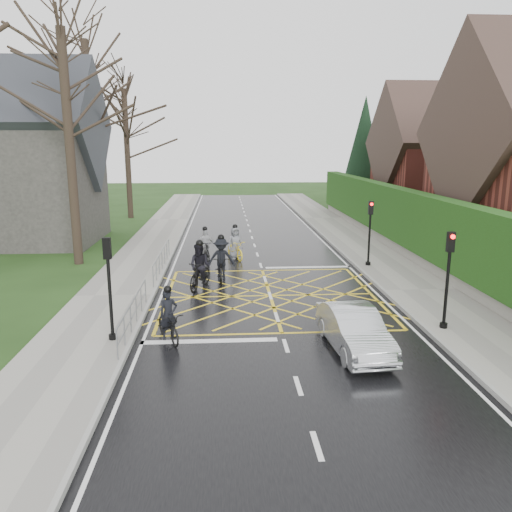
{
  "coord_description": "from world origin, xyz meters",
  "views": [
    {
      "loc": [
        -1.76,
        -18.64,
        5.78
      ],
      "look_at": [
        -0.47,
        1.37,
        1.3
      ],
      "focal_mm": 35.0,
      "sensor_mm": 36.0,
      "label": 1
    }
  ],
  "objects": [
    {
      "name": "tree_mid",
      "position": [
        -10.0,
        14.0,
        8.63
      ],
      "size": [
        10.08,
        10.08,
        12.48
      ],
      "color": "black",
      "rests_on": "ground"
    },
    {
      "name": "cyclist_lead",
      "position": [
        -1.21,
        6.55,
        0.63
      ],
      "size": [
        1.29,
        1.97,
        1.81
      ],
      "rotation": [
        0.0,
        0.0,
        0.37
      ],
      "color": "yellow",
      "rests_on": "ground"
    },
    {
      "name": "hedge",
      "position": [
        7.75,
        6.0,
        2.1
      ],
      "size": [
        0.9,
        38.0,
        2.8
      ],
      "primitive_type": "cube",
      "color": "#1C3C10",
      "rests_on": "stone_wall"
    },
    {
      "name": "sidewalk_left",
      "position": [
        -6.0,
        0.0,
        0.07
      ],
      "size": [
        3.0,
        80.0,
        0.15
      ],
      "primitive_type": "cube",
      "color": "gray",
      "rests_on": "ground"
    },
    {
      "name": "tree_far",
      "position": [
        -9.3,
        22.0,
        7.19
      ],
      "size": [
        8.4,
        8.4,
        10.4
      ],
      "color": "black",
      "rests_on": "ground"
    },
    {
      "name": "conifer",
      "position": [
        10.75,
        26.0,
        4.99
      ],
      "size": [
        4.6,
        4.6,
        10.0
      ],
      "color": "black",
      "rests_on": "ground"
    },
    {
      "name": "cyclist_mid",
      "position": [
        -1.91,
        2.51,
        0.74
      ],
      "size": [
        1.2,
        2.08,
        2.02
      ],
      "rotation": [
        0.0,
        0.0,
        0.01
      ],
      "color": "black",
      "rests_on": "ground"
    },
    {
      "name": "cyclist_rear",
      "position": [
        -3.47,
        -4.29,
        0.55
      ],
      "size": [
        1.28,
        1.83,
        1.69
      ],
      "rotation": [
        0.0,
        0.0,
        0.44
      ],
      "color": "black",
      "rests_on": "ground"
    },
    {
      "name": "cyclist_front",
      "position": [
        -2.74,
        6.27,
        0.65
      ],
      "size": [
        1.02,
        1.83,
        1.76
      ],
      "rotation": [
        0.0,
        0.0,
        0.27
      ],
      "color": "black",
      "rests_on": "ground"
    },
    {
      "name": "road",
      "position": [
        0.0,
        0.0,
        0.01
      ],
      "size": [
        9.0,
        80.0,
        0.01
      ],
      "primitive_type": "cube",
      "color": "black",
      "rests_on": "ground"
    },
    {
      "name": "traffic_light_ne",
      "position": [
        5.1,
        4.2,
        1.66
      ],
      "size": [
        0.24,
        0.31,
        3.21
      ],
      "rotation": [
        0.0,
        0.0,
        3.14
      ],
      "color": "black",
      "rests_on": "ground"
    },
    {
      "name": "traffic_light_sw",
      "position": [
        -5.1,
        -4.5,
        1.66
      ],
      "size": [
        0.24,
        0.31,
        3.21
      ],
      "color": "black",
      "rests_on": "ground"
    },
    {
      "name": "house_far",
      "position": [
        14.75,
        18.0,
        4.36
      ],
      "size": [
        9.8,
        8.8,
        10.3
      ],
      "color": "maroon",
      "rests_on": "ground"
    },
    {
      "name": "cyclist_back",
      "position": [
        -2.77,
        1.16,
        0.77
      ],
      "size": [
        1.25,
        2.12,
        2.05
      ],
      "rotation": [
        0.0,
        0.0,
        -0.36
      ],
      "color": "black",
      "rests_on": "ground"
    },
    {
      "name": "church",
      "position": [
        -13.54,
        12.0,
        4.93
      ],
      "size": [
        8.8,
        7.8,
        11.0
      ],
      "color": "#2D2B28",
      "rests_on": "ground"
    },
    {
      "name": "stone_wall",
      "position": [
        7.75,
        6.0,
        0.35
      ],
      "size": [
        0.5,
        38.0,
        0.7
      ],
      "primitive_type": "cube",
      "color": "slate",
      "rests_on": "ground"
    },
    {
      "name": "railing_south",
      "position": [
        -4.65,
        -3.5,
        0.78
      ],
      "size": [
        0.05,
        5.04,
        1.03
      ],
      "color": "slate",
      "rests_on": "ground"
    },
    {
      "name": "sidewalk_right",
      "position": [
        6.0,
        0.0,
        0.07
      ],
      "size": [
        3.0,
        80.0,
        0.15
      ],
      "primitive_type": "cube",
      "color": "gray",
      "rests_on": "ground"
    },
    {
      "name": "traffic_light_se",
      "position": [
        5.1,
        -4.2,
        1.66
      ],
      "size": [
        0.24,
        0.31,
        3.21
      ],
      "rotation": [
        0.0,
        0.0,
        3.14
      ],
      "color": "black",
      "rests_on": "ground"
    },
    {
      "name": "tree_near",
      "position": [
        -9.0,
        6.0,
        7.91
      ],
      "size": [
        9.24,
        9.24,
        11.44
      ],
      "color": "black",
      "rests_on": "ground"
    },
    {
      "name": "railing_north",
      "position": [
        -4.65,
        4.0,
        0.79
      ],
      "size": [
        0.05,
        6.04,
        1.03
      ],
      "color": "slate",
      "rests_on": "ground"
    },
    {
      "name": "ground",
      "position": [
        0.0,
        0.0,
        0.0
      ],
      "size": [
        120.0,
        120.0,
        0.0
      ],
      "primitive_type": "plane",
      "color": "#1A3210",
      "rests_on": "ground"
    },
    {
      "name": "car",
      "position": [
        1.91,
        -5.42,
        0.62
      ],
      "size": [
        1.59,
        3.84,
        1.24
      ],
      "primitive_type": "imported",
      "rotation": [
        0.0,
        0.0,
        0.08
      ],
      "color": "silver",
      "rests_on": "ground"
    }
  ]
}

